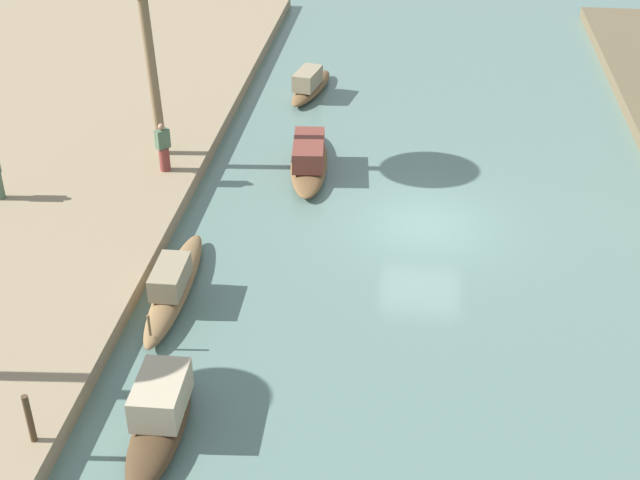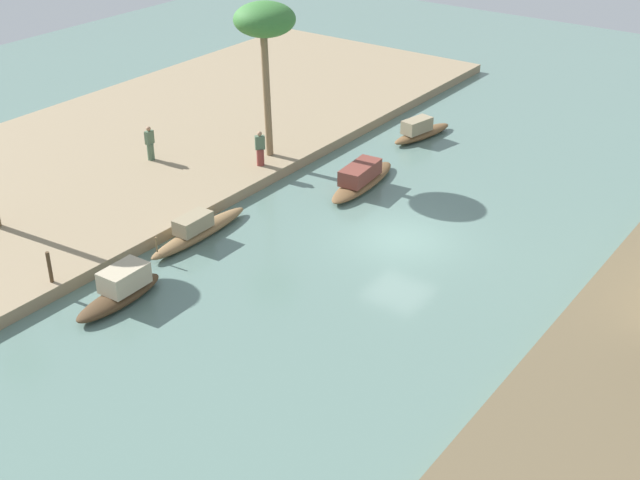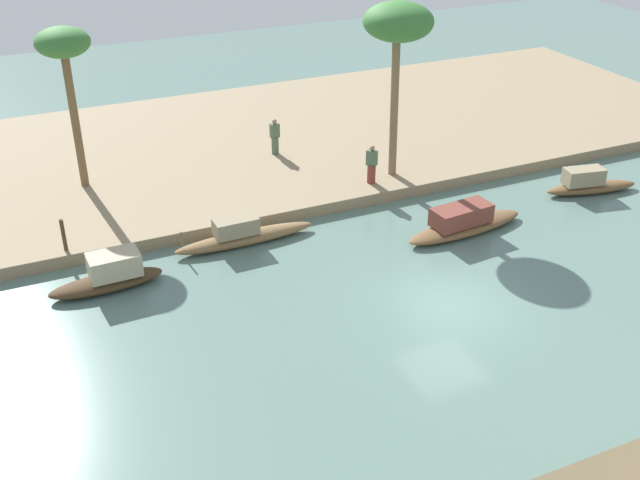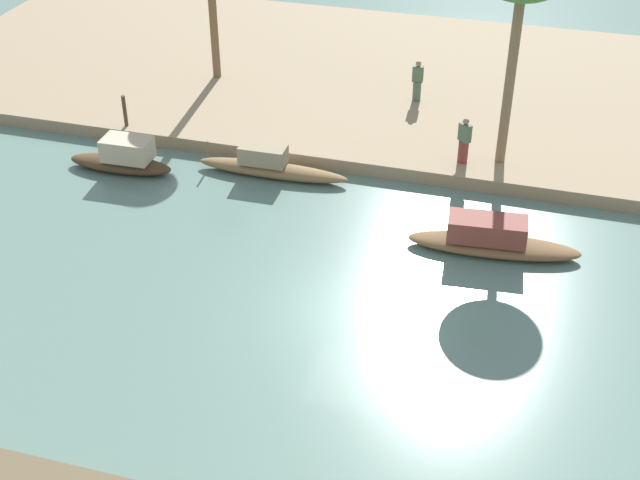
# 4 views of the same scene
# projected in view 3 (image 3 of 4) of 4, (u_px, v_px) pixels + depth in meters

# --- Properties ---
(river_water) EXTENTS (74.56, 74.56, 0.00)m
(river_water) POSITION_uv_depth(u_px,v_px,m) (447.00, 306.00, 24.71)
(river_water) COLOR slate
(river_water) RESTS_ON ground
(riverbank_left) EXTENTS (44.14, 15.49, 0.49)m
(riverbank_left) POSITION_uv_depth(u_px,v_px,m) (275.00, 140.00, 36.74)
(riverbank_left) COLOR #937F60
(riverbank_left) RESTS_ON ground
(sampan_upstream_small) EXTENTS (3.80, 1.18, 1.27)m
(sampan_upstream_small) POSITION_uv_depth(u_px,v_px,m) (110.00, 276.00, 25.40)
(sampan_upstream_small) COLOR #47331E
(sampan_upstream_small) RESTS_ON river_water
(sampan_with_red_awning) EXTENTS (4.14, 1.67, 1.12)m
(sampan_with_red_awning) POSITION_uv_depth(u_px,v_px,m) (589.00, 184.00, 31.96)
(sampan_with_red_awning) COLOR brown
(sampan_with_red_awning) RESTS_ON river_water
(sampan_foreground) EXTENTS (5.25, 1.71, 1.14)m
(sampan_foreground) POSITION_uv_depth(u_px,v_px,m) (464.00, 223.00, 28.86)
(sampan_foreground) COLOR brown
(sampan_foreground) RESTS_ON river_water
(sampan_midstream) EXTENTS (5.36, 0.93, 1.10)m
(sampan_midstream) POSITION_uv_depth(u_px,v_px,m) (243.00, 235.00, 28.10)
(sampan_midstream) COLOR brown
(sampan_midstream) RESTS_ON river_water
(person_on_near_bank) EXTENTS (0.42, 0.33, 1.64)m
(person_on_near_bank) POSITION_uv_depth(u_px,v_px,m) (275.00, 138.00, 34.28)
(person_on_near_bank) COLOR #4C664C
(person_on_near_bank) RESTS_ON riverbank_left
(person_by_mooring) EXTENTS (0.49, 0.49, 1.64)m
(person_by_mooring) POSITION_uv_depth(u_px,v_px,m) (372.00, 166.00, 31.54)
(person_by_mooring) COLOR brown
(person_by_mooring) RESTS_ON riverbank_left
(mooring_post) EXTENTS (0.14, 0.14, 1.19)m
(mooring_post) POSITION_uv_depth(u_px,v_px,m) (64.00, 235.00, 26.63)
(mooring_post) COLOR #4C3823
(mooring_post) RESTS_ON riverbank_left
(palm_tree_left_near) EXTENTS (2.77, 2.77, 7.15)m
(palm_tree_left_near) POSITION_uv_depth(u_px,v_px,m) (398.00, 26.00, 29.76)
(palm_tree_left_near) COLOR #7F6647
(palm_tree_left_near) RESTS_ON riverbank_left
(palm_tree_left_far) EXTENTS (2.08, 2.08, 6.48)m
(palm_tree_left_far) POSITION_uv_depth(u_px,v_px,m) (64.00, 51.00, 28.95)
(palm_tree_left_far) COLOR brown
(palm_tree_left_far) RESTS_ON riverbank_left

